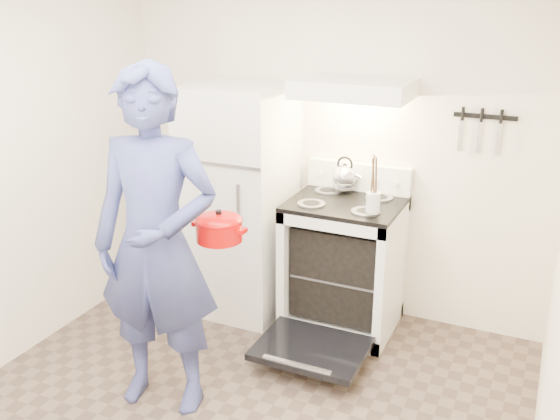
# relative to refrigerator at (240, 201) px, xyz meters

# --- Properties ---
(back_wall) EXTENTS (3.20, 0.02, 2.50)m
(back_wall) POSITION_rel_refrigerator_xyz_m (0.58, 0.35, 0.40)
(back_wall) COLOR white
(back_wall) RESTS_ON ground
(refrigerator) EXTENTS (0.70, 0.70, 1.70)m
(refrigerator) POSITION_rel_refrigerator_xyz_m (0.00, 0.00, 0.00)
(refrigerator) COLOR white
(refrigerator) RESTS_ON floor
(stove_body) EXTENTS (0.76, 0.65, 0.92)m
(stove_body) POSITION_rel_refrigerator_xyz_m (0.81, 0.02, -0.39)
(stove_body) COLOR white
(stove_body) RESTS_ON floor
(cooktop) EXTENTS (0.76, 0.65, 0.03)m
(cooktop) POSITION_rel_refrigerator_xyz_m (0.81, 0.02, 0.09)
(cooktop) COLOR black
(cooktop) RESTS_ON stove_body
(backsplash) EXTENTS (0.76, 0.07, 0.20)m
(backsplash) POSITION_rel_refrigerator_xyz_m (0.81, 0.31, 0.20)
(backsplash) COLOR white
(backsplash) RESTS_ON cooktop
(oven_door) EXTENTS (0.70, 0.54, 0.04)m
(oven_door) POSITION_rel_refrigerator_xyz_m (0.81, -0.57, -0.72)
(oven_door) COLOR black
(oven_door) RESTS_ON floor
(oven_rack) EXTENTS (0.60, 0.52, 0.01)m
(oven_rack) POSITION_rel_refrigerator_xyz_m (0.81, 0.02, -0.41)
(oven_rack) COLOR slate
(oven_rack) RESTS_ON stove_body
(range_hood) EXTENTS (0.76, 0.50, 0.12)m
(range_hood) POSITION_rel_refrigerator_xyz_m (0.81, 0.10, 0.86)
(range_hood) COLOR white
(range_hood) RESTS_ON back_wall
(knife_strip) EXTENTS (0.40, 0.02, 0.03)m
(knife_strip) POSITION_rel_refrigerator_xyz_m (1.63, 0.33, 0.70)
(knife_strip) COLOR black
(knife_strip) RESTS_ON back_wall
(pizza_stone) EXTENTS (0.31, 0.31, 0.02)m
(pizza_stone) POSITION_rel_refrigerator_xyz_m (0.90, 0.10, -0.40)
(pizza_stone) COLOR #816349
(pizza_stone) RESTS_ON oven_rack
(tea_kettle) EXTENTS (0.22, 0.18, 0.26)m
(tea_kettle) POSITION_rel_refrigerator_xyz_m (0.73, 0.22, 0.23)
(tea_kettle) COLOR silver
(tea_kettle) RESTS_ON cooktop
(utensil_jar) EXTENTS (0.09, 0.09, 0.13)m
(utensil_jar) POSITION_rel_refrigerator_xyz_m (1.06, -0.19, 0.20)
(utensil_jar) COLOR silver
(utensil_jar) RESTS_ON cooktop
(person) EXTENTS (0.80, 0.61, 1.99)m
(person) POSITION_rel_refrigerator_xyz_m (0.14, -1.24, 0.14)
(person) COLOR navy
(person) RESTS_ON floor
(dutch_oven) EXTENTS (0.34, 0.27, 0.22)m
(dutch_oven) POSITION_rel_refrigerator_xyz_m (0.39, -0.98, 0.18)
(dutch_oven) COLOR #B90604
(dutch_oven) RESTS_ON person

